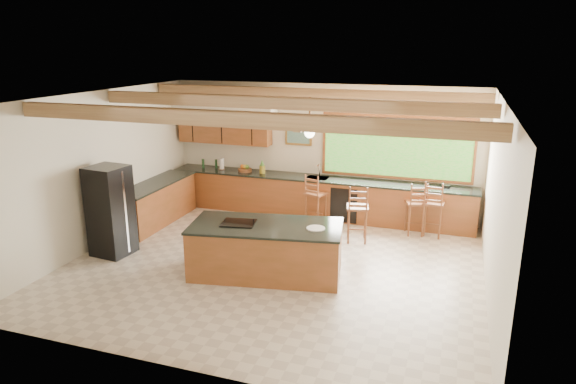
% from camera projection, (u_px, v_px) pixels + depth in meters
% --- Properties ---
extents(ground, '(7.20, 7.20, 0.00)m').
position_uv_depth(ground, '(274.00, 265.00, 9.27)').
color(ground, beige).
rests_on(ground, ground).
extents(room_shell, '(7.27, 6.54, 3.02)m').
position_uv_depth(room_shell, '(276.00, 138.00, 9.30)').
color(room_shell, beige).
rests_on(room_shell, ground).
extents(counter_run, '(7.12, 3.10, 1.24)m').
position_uv_depth(counter_run, '(278.00, 198.00, 11.69)').
color(counter_run, brown).
rests_on(counter_run, ground).
extents(island, '(2.74, 1.64, 0.92)m').
position_uv_depth(island, '(266.00, 249.00, 8.82)').
color(island, brown).
rests_on(island, ground).
extents(refrigerator, '(0.73, 0.71, 1.70)m').
position_uv_depth(refrigerator, '(110.00, 211.00, 9.57)').
color(refrigerator, black).
rests_on(refrigerator, ground).
extents(bar_stool_a, '(0.51, 0.51, 1.13)m').
position_uv_depth(bar_stool_a, '(315.00, 195.00, 11.23)').
color(bar_stool_a, brown).
rests_on(bar_stool_a, ground).
extents(bar_stool_b, '(0.51, 0.51, 1.19)m').
position_uv_depth(bar_stool_b, '(357.00, 209.00, 10.17)').
color(bar_stool_b, brown).
rests_on(bar_stool_b, ground).
extents(bar_stool_c, '(0.45, 0.45, 1.19)m').
position_uv_depth(bar_stool_c, '(434.00, 204.00, 10.46)').
color(bar_stool_c, brown).
rests_on(bar_stool_c, ground).
extents(bar_stool_d, '(0.52, 0.52, 1.13)m').
position_uv_depth(bar_stool_d, '(416.00, 204.00, 10.57)').
color(bar_stool_d, brown).
rests_on(bar_stool_d, ground).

